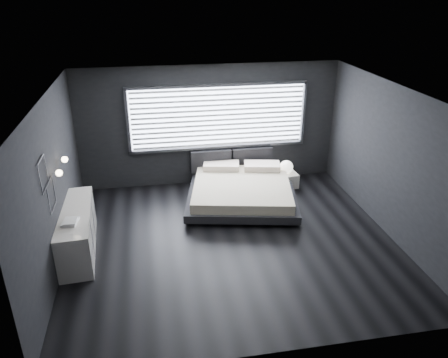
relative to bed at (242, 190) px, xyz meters
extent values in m
plane|color=black|center=(-0.52, -1.54, -0.28)|extent=(6.00, 6.00, 0.00)
plane|color=white|center=(-0.52, -1.54, 2.52)|extent=(6.00, 6.00, 0.00)
cube|color=black|center=(-0.52, 1.21, 1.12)|extent=(6.00, 0.04, 2.80)
cube|color=black|center=(-0.52, -4.29, 1.12)|extent=(6.00, 0.04, 2.80)
cube|color=black|center=(-3.52, -1.54, 1.12)|extent=(0.04, 5.50, 2.80)
cube|color=black|center=(2.48, -1.54, 1.12)|extent=(0.04, 5.50, 2.80)
cube|color=white|center=(-0.32, 1.19, 1.33)|extent=(4.00, 0.02, 1.38)
cube|color=#47474C|center=(-2.36, 1.16, 1.33)|extent=(0.06, 0.08, 1.48)
cube|color=#47474C|center=(1.72, 1.16, 1.33)|extent=(0.06, 0.08, 1.48)
cube|color=#47474C|center=(-0.32, 1.16, 2.06)|extent=(4.14, 0.08, 0.06)
cube|color=#47474C|center=(-0.32, 1.16, 0.60)|extent=(4.14, 0.08, 0.06)
cube|color=silver|center=(-0.32, 1.13, 1.33)|extent=(3.94, 0.03, 1.32)
cube|color=black|center=(-0.51, 1.10, 0.29)|extent=(0.96, 0.16, 0.52)
cube|color=black|center=(0.49, 1.10, 0.29)|extent=(0.96, 0.16, 0.52)
cylinder|color=silver|center=(-3.47, -1.49, 1.32)|extent=(0.10, 0.02, 0.02)
sphere|color=#FFE5B7|center=(-3.40, -1.49, 1.32)|extent=(0.11, 0.11, 0.11)
cylinder|color=silver|center=(-3.47, -0.89, 1.32)|extent=(0.10, 0.02, 0.02)
sphere|color=#FFE5B7|center=(-3.40, -0.89, 1.32)|extent=(0.11, 0.11, 0.11)
cube|color=#47474C|center=(-3.49, -2.09, 1.80)|extent=(0.01, 0.46, 0.02)
cube|color=#47474C|center=(-3.49, -2.09, 1.34)|extent=(0.01, 0.46, 0.02)
cube|color=#47474C|center=(-3.49, -1.86, 1.57)|extent=(0.01, 0.02, 0.46)
cube|color=#47474C|center=(-3.49, -2.32, 1.57)|extent=(0.01, 0.02, 0.46)
cube|color=#47474C|center=(-3.49, -1.84, 1.33)|extent=(0.01, 0.46, 0.02)
cube|color=#47474C|center=(-3.49, -1.84, 0.87)|extent=(0.01, 0.46, 0.02)
cube|color=#47474C|center=(-3.49, -1.61, 1.10)|extent=(0.01, 0.02, 0.46)
cube|color=#47474C|center=(-3.49, -2.07, 1.10)|extent=(0.01, 0.02, 0.46)
cube|color=black|center=(-1.17, -0.72, -0.24)|extent=(0.15, 0.15, 0.08)
cube|color=black|center=(0.79, -1.12, -0.24)|extent=(0.15, 0.15, 0.08)
cube|color=black|center=(-0.81, 1.03, -0.24)|extent=(0.15, 0.15, 0.08)
cube|color=black|center=(1.15, 0.63, -0.24)|extent=(0.15, 0.15, 0.08)
cube|color=black|center=(-0.01, -0.04, -0.11)|extent=(2.71, 2.63, 0.17)
cube|color=#BCB192|center=(-0.01, -0.04, 0.08)|extent=(2.44, 2.44, 0.21)
cube|color=beige|center=(-0.31, 0.86, 0.25)|extent=(0.89, 0.60, 0.14)
cube|color=beige|center=(0.62, 0.67, 0.25)|extent=(0.89, 0.60, 0.14)
cube|color=silver|center=(1.15, 0.61, -0.11)|extent=(0.63, 0.54, 0.34)
sphere|color=white|center=(1.19, 0.60, 0.21)|extent=(0.31, 0.31, 0.31)
cube|color=silver|center=(-3.30, -1.33, 0.12)|extent=(0.68, 2.01, 0.79)
cube|color=#47474C|center=(-3.02, -1.31, 0.12)|extent=(0.13, 1.95, 0.77)
cube|color=white|center=(-3.30, -1.74, 0.53)|extent=(0.28, 0.34, 0.04)
cube|color=white|center=(-3.29, -1.76, 0.56)|extent=(0.22, 0.29, 0.03)
camera|label=1|loc=(-1.89, -8.37, 4.18)|focal=35.00mm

